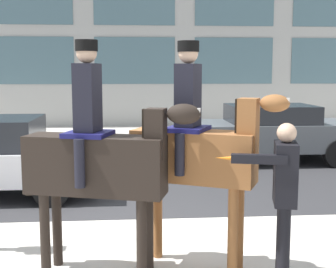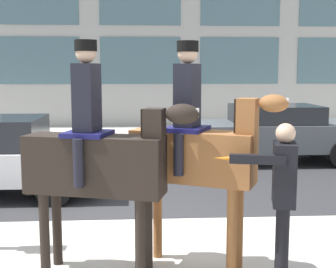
{
  "view_description": "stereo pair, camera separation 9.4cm",
  "coord_description": "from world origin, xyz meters",
  "px_view_note": "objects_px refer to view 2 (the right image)",
  "views": [
    {
      "loc": [
        -0.17,
        -6.46,
        2.27
      ],
      "look_at": [
        0.27,
        -0.82,
        1.5
      ],
      "focal_mm": 50.0,
      "sensor_mm": 36.0,
      "label": 1
    },
    {
      "loc": [
        -0.08,
        -6.46,
        2.27
      ],
      "look_at": [
        0.27,
        -0.82,
        1.5
      ],
      "focal_mm": 50.0,
      "sensor_mm": 36.0,
      "label": 2
    }
  ],
  "objects_px": {
    "mounted_horse_lead": "(98,158)",
    "mounted_horse_companion": "(196,150)",
    "street_car_far_lane": "(278,132)",
    "pedestrian_bystander": "(282,193)"
  },
  "relations": [
    {
      "from": "mounted_horse_lead",
      "to": "mounted_horse_companion",
      "type": "xyz_separation_m",
      "value": [
        1.08,
        0.08,
        0.06
      ]
    },
    {
      "from": "pedestrian_bystander",
      "to": "mounted_horse_lead",
      "type": "bearing_deg",
      "value": -0.2
    },
    {
      "from": "mounted_horse_lead",
      "to": "pedestrian_bystander",
      "type": "height_order",
      "value": "mounted_horse_lead"
    },
    {
      "from": "mounted_horse_companion",
      "to": "pedestrian_bystander",
      "type": "height_order",
      "value": "mounted_horse_companion"
    },
    {
      "from": "street_car_far_lane",
      "to": "mounted_horse_lead",
      "type": "bearing_deg",
      "value": -121.78
    },
    {
      "from": "mounted_horse_companion",
      "to": "street_car_far_lane",
      "type": "bearing_deg",
      "value": 91.18
    },
    {
      "from": "mounted_horse_lead",
      "to": "street_car_far_lane",
      "type": "relative_size",
      "value": 0.63
    },
    {
      "from": "pedestrian_bystander",
      "to": "street_car_far_lane",
      "type": "bearing_deg",
      "value": -92.84
    },
    {
      "from": "mounted_horse_lead",
      "to": "pedestrian_bystander",
      "type": "relative_size",
      "value": 1.49
    },
    {
      "from": "street_car_far_lane",
      "to": "mounted_horse_companion",
      "type": "bearing_deg",
      "value": -114.37
    }
  ]
}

